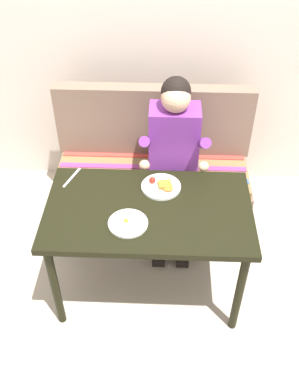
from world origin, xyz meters
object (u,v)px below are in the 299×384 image
at_px(table, 148,218).
at_px(plate_breakfast, 161,186).
at_px(plate_eggs, 128,223).
at_px(knife, 72,177).
at_px(couch, 153,177).
at_px(person, 174,147).

relative_size(table, plate_breakfast, 4.99).
xyz_separation_m(plate_eggs, knife, (-0.38, 0.39, -0.01)).
bearing_deg(couch, plate_eggs, -96.82).
distance_m(table, person, 0.61).
distance_m(plate_breakfast, knife, 0.56).
height_order(couch, plate_breakfast, couch).
height_order(plate_breakfast, plate_eggs, plate_breakfast).
distance_m(couch, plate_eggs, 1.00).
relative_size(plate_eggs, knife, 1.11).
distance_m(person, plate_eggs, 0.77).
distance_m(couch, person, 0.47).
bearing_deg(table, person, 75.97).
xyz_separation_m(table, couch, (0.00, 0.76, -0.32)).
xyz_separation_m(couch, plate_breakfast, (0.07, -0.58, 0.41)).
relative_size(couch, plate_eggs, 6.48).
height_order(person, knife, person).
xyz_separation_m(plate_breakfast, plate_eggs, (-0.18, -0.32, -0.00)).
bearing_deg(person, knife, -152.17).
bearing_deg(couch, plate_breakfast, -83.12).
relative_size(plate_breakfast, knife, 1.20).
height_order(plate_eggs, knife, plate_eggs).
bearing_deg(couch, table, -90.00).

